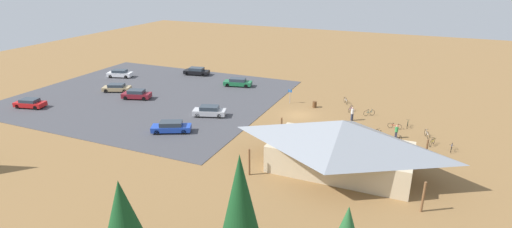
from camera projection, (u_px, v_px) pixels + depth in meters
ground at (298, 115)px, 54.49m from camera, size 160.00×160.00×0.00m
parking_lot_asphalt at (150, 96)px, 62.74m from camera, size 39.18×34.42×0.05m
bike_pavilion at (341, 143)px, 38.84m from camera, size 16.10×9.53×5.32m
trash_bin at (315, 104)px, 57.41m from camera, size 0.60×0.60×0.90m
lot_sign at (290, 94)px, 58.89m from camera, size 0.56×0.08×2.20m
pine_midwest at (122, 214)px, 24.53m from camera, size 2.83×2.83×7.15m
pine_mideast at (240, 197)px, 25.04m from camera, size 2.57×2.57×8.49m
bicycle_silver_yard_right at (382, 142)px, 45.35m from camera, size 1.77×0.48×0.86m
bicycle_white_edge_north at (427, 134)px, 47.27m from camera, size 0.66×1.65×0.90m
bicycle_black_edge_south at (398, 140)px, 45.71m from camera, size 0.81×1.56×0.89m
bicycle_orange_yard_center at (358, 129)px, 48.92m from camera, size 1.03×1.42×0.81m
bicycle_purple_near_porch at (351, 109)px, 55.85m from camera, size 0.48×1.62×0.78m
bicycle_red_yard_left at (395, 126)px, 49.87m from camera, size 1.73×0.48×0.76m
bicycle_teal_trailside at (369, 113)px, 54.26m from camera, size 1.40×1.03×0.90m
bicycle_blue_near_sign at (452, 147)px, 43.89m from camera, size 0.48×1.78×0.85m
bicycle_yellow_yard_front at (432, 142)px, 45.20m from camera, size 0.66×1.67×0.81m
bicycle_green_back_row at (408, 124)px, 50.35m from camera, size 0.48×1.75×0.85m
bicycle_silver_by_bin at (380, 133)px, 47.54m from camera, size 1.15×1.32×0.84m
bicycle_white_lone_east at (346, 101)px, 59.09m from camera, size 0.91×1.51×0.88m
car_blue_inner_stall at (171, 127)px, 48.55m from camera, size 5.06×3.64×1.40m
car_tan_back_corner at (117, 88)px, 64.58m from camera, size 4.76×3.35×1.27m
car_maroon_near_entry at (137, 94)px, 60.96m from camera, size 4.65×3.00×1.44m
car_white_second_row at (120, 74)px, 72.97m from camera, size 4.75×2.99×1.40m
car_green_by_curb at (238, 82)px, 67.44m from camera, size 5.01×2.76×1.39m
car_red_front_row at (30, 103)px, 57.15m from camera, size 4.57×2.76×1.31m
car_black_far_end at (197, 71)px, 74.58m from camera, size 4.95×2.65×1.40m
car_silver_mid_lot at (209, 111)px, 53.85m from camera, size 4.74×3.03×1.44m
visitor_at_bikes at (352, 113)px, 52.33m from camera, size 0.37×0.40×1.86m
visitor_by_pavilion at (396, 131)px, 46.93m from camera, size 0.36×0.36×1.63m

